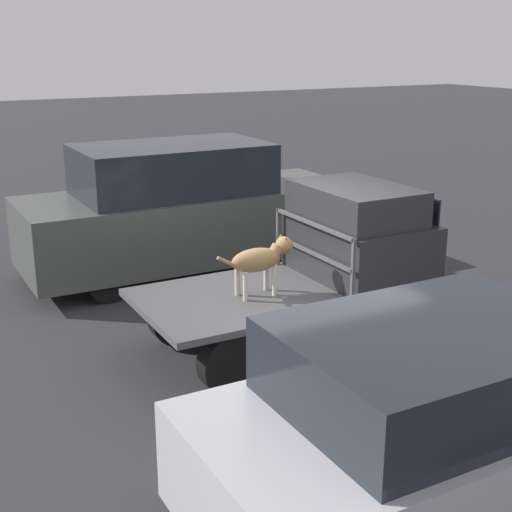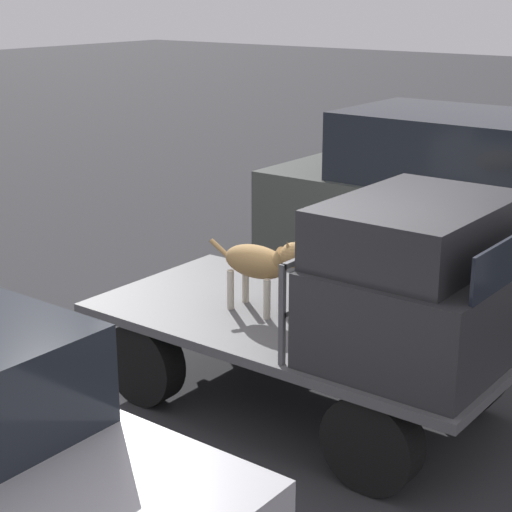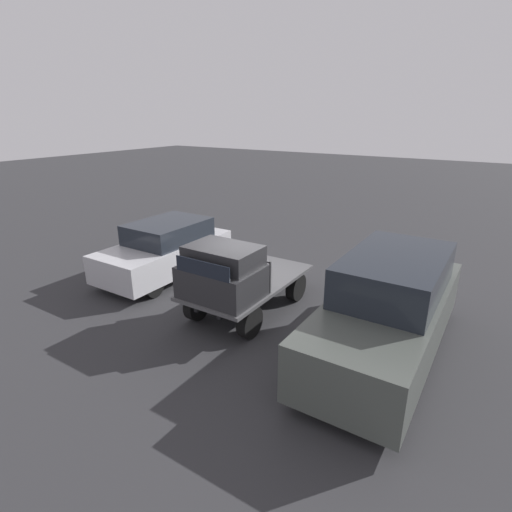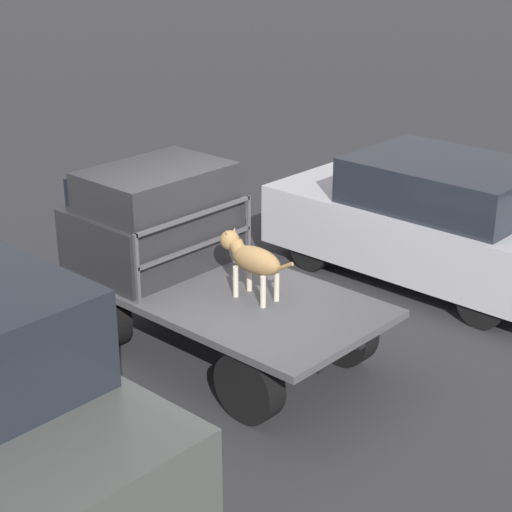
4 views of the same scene
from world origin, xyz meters
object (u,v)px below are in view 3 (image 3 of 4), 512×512
Objects in this scene: flatbed_truck at (249,288)px; parked_sedan at (166,249)px; parked_pickup_far at (389,309)px; dog at (254,259)px.

parked_sedan reaches higher than flatbed_truck.
parked_sedan is at bearing -97.17° from parked_pickup_far.
flatbed_truck is at bearing -7.15° from dog.
flatbed_truck is 3.42m from parked_sedan.
dog reaches higher than flatbed_truck.
parked_sedan is at bearing -99.23° from flatbed_truck.
flatbed_truck is 3.51× the size of dog.
parked_sedan is (-0.18, -3.30, -0.40)m from dog.
parked_pickup_far reaches higher than dog.
flatbed_truck is 3.49m from parked_pickup_far.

